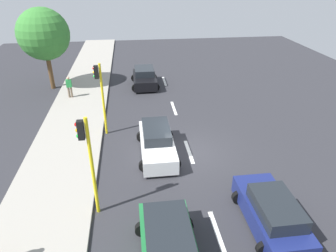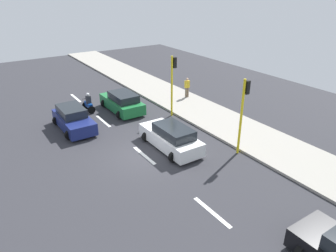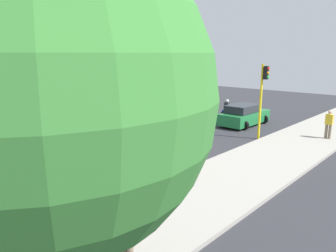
# 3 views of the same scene
# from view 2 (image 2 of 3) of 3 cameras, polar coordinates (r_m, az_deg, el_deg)

# --- Properties ---
(ground_plane) EXTENTS (40.00, 60.00, 0.10)m
(ground_plane) POSITION_cam_2_polar(r_m,az_deg,el_deg) (18.68, -4.27, -5.42)
(ground_plane) COLOR #2D2D33
(sidewalk) EXTENTS (4.00, 60.00, 0.15)m
(sidewalk) POSITION_cam_2_polar(r_m,az_deg,el_deg) (22.46, 11.43, -0.12)
(sidewalk) COLOR #9E998E
(sidewalk) RESTS_ON ground
(lane_stripe_north) EXTENTS (0.20, 2.40, 0.01)m
(lane_stripe_north) POSITION_cam_2_polar(r_m,az_deg,el_deg) (14.60, 7.87, -15.02)
(lane_stripe_north) COLOR white
(lane_stripe_north) RESTS_ON ground
(lane_stripe_mid) EXTENTS (0.20, 2.40, 0.01)m
(lane_stripe_mid) POSITION_cam_2_polar(r_m,az_deg,el_deg) (18.65, -4.27, -5.27)
(lane_stripe_mid) COLOR white
(lane_stripe_mid) RESTS_ON ground
(lane_stripe_south) EXTENTS (0.20, 2.40, 0.01)m
(lane_stripe_south) POSITION_cam_2_polar(r_m,az_deg,el_deg) (23.55, -11.51, 0.87)
(lane_stripe_south) COLOR white
(lane_stripe_south) RESTS_ON ground
(lane_stripe_far_south) EXTENTS (0.20, 2.40, 0.01)m
(lane_stripe_far_south) POSITION_cam_2_polar(r_m,az_deg,el_deg) (28.87, -16.17, 4.83)
(lane_stripe_far_south) COLOR white
(lane_stripe_far_south) RESTS_ON ground
(car_dark_blue) EXTENTS (2.18, 4.19, 1.52)m
(car_dark_blue) POSITION_cam_2_polar(r_m,az_deg,el_deg) (22.54, -16.58, 1.17)
(car_dark_blue) COLOR navy
(car_dark_blue) RESTS_ON ground
(car_green) EXTENTS (2.30, 4.35, 1.52)m
(car_green) POSITION_cam_2_polar(r_m,az_deg,el_deg) (24.95, -8.20, 4.23)
(car_green) COLOR #1E7238
(car_green) RESTS_ON ground
(car_white) EXTENTS (2.18, 4.58, 1.52)m
(car_white) POSITION_cam_2_polar(r_m,az_deg,el_deg) (19.08, 0.55, -2.07)
(car_white) COLOR white
(car_white) RESTS_ON ground
(motorcycle) EXTENTS (0.60, 1.30, 1.53)m
(motorcycle) POSITION_cam_2_polar(r_m,az_deg,el_deg) (25.37, -14.07, 3.91)
(motorcycle) COLOR black
(motorcycle) RESTS_ON ground
(pedestrian_by_tree) EXTENTS (0.40, 0.24, 1.69)m
(pedestrian_by_tree) POSITION_cam_2_polar(r_m,az_deg,el_deg) (27.33, 3.43, 7.01)
(pedestrian_by_tree) COLOR #72604C
(pedestrian_by_tree) RESTS_ON sidewalk
(traffic_light_corner) EXTENTS (0.49, 0.24, 4.50)m
(traffic_light_corner) POSITION_cam_2_polar(r_m,az_deg,el_deg) (18.17, 13.36, 3.47)
(traffic_light_corner) COLOR yellow
(traffic_light_corner) RESTS_ON ground
(traffic_light_midblock) EXTENTS (0.49, 0.24, 4.50)m
(traffic_light_midblock) POSITION_cam_2_polar(r_m,az_deg,el_deg) (23.17, 0.90, 8.67)
(traffic_light_midblock) COLOR yellow
(traffic_light_midblock) RESTS_ON ground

